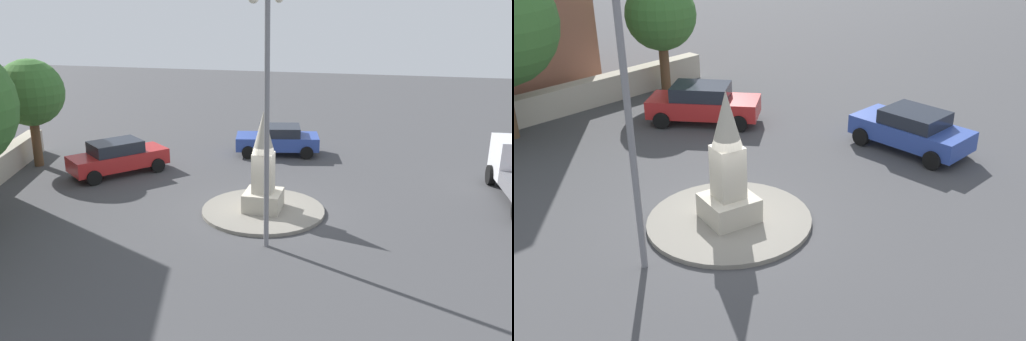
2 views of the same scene
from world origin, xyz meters
The scene contains 7 objects.
ground_plane centered at (0.00, 0.00, 0.00)m, with size 80.00×80.00×0.00m, color #424244.
traffic_island centered at (0.00, 0.00, 0.07)m, with size 4.53×4.53×0.13m, color gray.
monument centered at (0.00, 0.00, 1.61)m, with size 1.34×1.34×3.67m.
streetlamp centered at (-2.78, -0.70, 4.91)m, with size 3.69×0.28×8.12m.
car_red_waiting centered at (3.00, 7.32, 0.80)m, with size 4.35×4.01×1.53m.
car_blue_near_island centered at (7.83, 0.96, 0.77)m, with size 2.68×4.39×1.46m.
tree_near_wall centered at (3.31, 11.61, 3.44)m, with size 3.05×3.05×5.00m.
Camera 1 is at (-18.02, -3.93, 7.50)m, focal length 37.62 mm.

